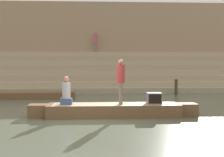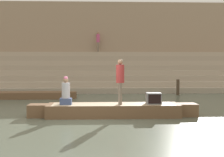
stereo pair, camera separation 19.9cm
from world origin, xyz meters
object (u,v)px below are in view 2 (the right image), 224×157
object	(u,v)px
person_rowing	(66,93)
tv_set	(154,98)
mooring_post	(178,87)
rowboat_main	(113,110)
person_on_steps	(98,40)
person_standing	(120,78)
moored_boat_shore	(30,95)

from	to	relation	value
person_rowing	tv_set	size ratio (longest dim) A/B	1.92
mooring_post	rowboat_main	bearing A→B (deg)	-120.37
mooring_post	person_on_steps	distance (m)	8.91
person_standing	person_on_steps	world-z (taller)	person_on_steps
person_standing	mooring_post	bearing A→B (deg)	55.48
rowboat_main	person_rowing	distance (m)	1.89
rowboat_main	tv_set	world-z (taller)	tv_set
rowboat_main	tv_set	distance (m)	1.59
person_rowing	moored_boat_shore	distance (m)	6.73
person_standing	moored_boat_shore	xyz separation A→B (m)	(-4.72, 6.19, -1.25)
moored_boat_shore	person_on_steps	bearing A→B (deg)	61.62
rowboat_main	person_standing	bearing A→B (deg)	-31.54
tv_set	mooring_post	xyz separation A→B (m)	(2.84, 7.51, -0.20)
person_rowing	moored_boat_shore	size ratio (longest dim) A/B	0.20
mooring_post	person_on_steps	world-z (taller)	person_on_steps
person_rowing	tv_set	world-z (taller)	person_rowing
person_standing	tv_set	xyz separation A→B (m)	(1.28, 0.08, -0.76)
mooring_post	person_standing	bearing A→B (deg)	-118.43
person_rowing	person_on_steps	distance (m)	14.46
person_standing	person_on_steps	size ratio (longest dim) A/B	1.02
person_standing	rowboat_main	bearing A→B (deg)	143.99
person_on_steps	moored_boat_shore	bearing A→B (deg)	174.62
person_on_steps	tv_set	bearing A→B (deg)	-150.99
person_standing	person_on_steps	distance (m)	14.40
rowboat_main	person_standing	size ratio (longest dim) A/B	3.79
rowboat_main	moored_boat_shore	size ratio (longest dim) A/B	1.21
person_standing	tv_set	world-z (taller)	person_standing
moored_boat_shore	mooring_post	world-z (taller)	mooring_post
rowboat_main	person_standing	world-z (taller)	person_standing
tv_set	person_on_steps	distance (m)	14.60
tv_set	moored_boat_shore	distance (m)	8.57
tv_set	moored_boat_shore	world-z (taller)	tv_set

